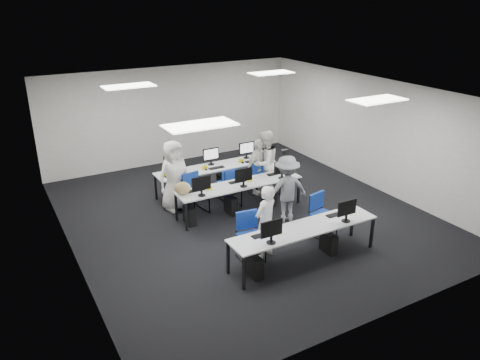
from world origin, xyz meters
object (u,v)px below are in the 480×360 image
desk_mid (240,186)px  photographer (286,189)px  desk_front (304,230)px  chair_7 (256,182)px  chair_0 (250,245)px  chair_2 (196,201)px  chair_3 (232,195)px  chair_4 (269,184)px  student_1 (265,163)px  chair_5 (188,195)px  student_2 (174,176)px  student_3 (258,167)px  chair_6 (227,189)px  student_0 (265,222)px  chair_1 (322,223)px

desk_mid → photographer: 1.20m
desk_front → photographer: photographer is taller
chair_7 → photographer: size_ratio=0.56×
photographer → chair_0: bearing=43.1°
chair_2 → chair_3: size_ratio=1.15×
chair_4 → student_1: (-0.09, 0.10, 0.58)m
chair_2 → chair_5: chair_2 is taller
chair_5 → chair_3: bearing=-24.4°
desk_front → chair_3: bearing=89.7°
chair_0 → chair_5: (-0.06, 2.99, -0.03)m
chair_5 → photographer: bearing=-46.4°
chair_2 → chair_7: bearing=-0.5°
desk_front → student_2: bearing=110.4°
chair_0 → student_2: size_ratio=0.56×
desk_mid → chair_5: bearing=135.3°
chair_3 → student_3: 1.11m
chair_4 → student_1: bearing=132.0°
desk_front → student_1: size_ratio=1.85×
chair_3 → chair_6: chair_6 is taller
desk_mid → chair_0: bearing=-113.8°
student_1 → desk_front: bearing=47.2°
chair_3 → student_0: 2.67m
chair_5 → student_0: bearing=-80.4°
desk_front → chair_4: 3.44m
chair_1 → chair_6: (-0.90, 2.79, -0.03)m
student_2 → chair_0: bearing=-92.8°
chair_2 → chair_4: chair_2 is taller
chair_7 → chair_2: bearing=-161.3°
chair_5 → chair_6: chair_5 is taller
chair_0 → student_0: 0.56m
desk_front → chair_2: chair_2 is taller
chair_0 → student_1: bearing=59.5°
chair_1 → chair_2: size_ratio=0.98×
chair_0 → student_2: (-0.42, 2.98, 0.57)m
chair_6 → chair_7: chair_7 is taller
student_3 → photographer: bearing=-120.0°
chair_6 → student_3: 1.00m
chair_2 → student_2: size_ratio=0.56×
chair_2 → student_2: student_2 is taller
chair_2 → student_1: student_1 is taller
chair_3 → chair_7: (0.96, 0.37, 0.02)m
chair_3 → student_1: (1.12, 0.23, 0.59)m
chair_4 → student_2: size_ratio=0.51×
chair_0 → chair_1: 1.90m
chair_0 → photographer: (1.60, 1.07, 0.49)m
chair_7 → student_1: bearing=-30.7°
chair_0 → student_1: size_ratio=0.57×
desk_front → student_0: size_ratio=2.05×
chair_5 → student_2: bearing=-174.5°
student_3 → desk_front: bearing=-127.0°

